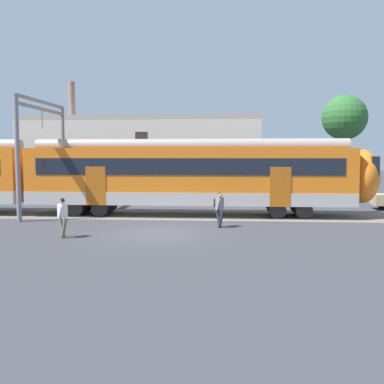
% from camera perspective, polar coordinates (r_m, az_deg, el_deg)
% --- Properties ---
extents(ground_plane, '(160.00, 160.00, 0.00)m').
position_cam_1_polar(ground_plane, '(19.80, -4.17, -5.24)').
color(ground_plane, '#38383D').
extents(track_bed, '(80.00, 4.40, 0.01)m').
position_cam_1_polar(track_bed, '(28.70, -22.86, -2.48)').
color(track_bed, slate).
rests_on(track_bed, ground).
extents(pedestrian_white, '(0.58, 0.64, 1.67)m').
position_cam_1_polar(pedestrian_white, '(19.31, -16.12, -2.78)').
color(pedestrian_white, '#6B6051').
rests_on(pedestrian_white, ground).
extents(pedestrian_grey, '(0.55, 0.67, 1.67)m').
position_cam_1_polar(pedestrian_grey, '(21.24, 3.49, -1.86)').
color(pedestrian_grey, '#28282D').
rests_on(pedestrian_grey, ground).
extents(catenary_gantry, '(0.24, 6.64, 6.53)m').
position_cam_1_polar(catenary_gantry, '(27.44, -18.43, 6.35)').
color(catenary_gantry, gray).
rests_on(catenary_gantry, ground).
extents(background_building, '(18.48, 5.00, 9.20)m').
position_cam_1_polar(background_building, '(35.87, -6.45, 4.36)').
color(background_building, beige).
rests_on(background_building, ground).
extents(street_tree_right, '(3.67, 3.67, 8.30)m').
position_cam_1_polar(street_tree_right, '(39.20, 18.80, 8.89)').
color(street_tree_right, brown).
rests_on(street_tree_right, ground).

